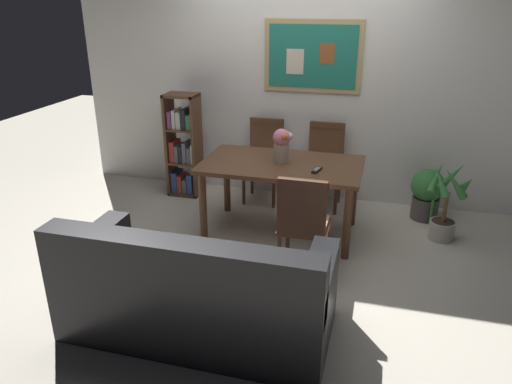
# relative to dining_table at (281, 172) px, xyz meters

# --- Properties ---
(ground_plane) EXTENTS (12.00, 12.00, 0.00)m
(ground_plane) POSITION_rel_dining_table_xyz_m (-0.01, -0.37, -0.63)
(ground_plane) COLOR beige
(wall_back_with_painting) EXTENTS (5.20, 0.14, 2.60)m
(wall_back_with_painting) POSITION_rel_dining_table_xyz_m (-0.01, 1.07, 0.68)
(wall_back_with_painting) COLOR silver
(wall_back_with_painting) RESTS_ON ground_plane
(dining_table) EXTENTS (1.49, 0.87, 0.72)m
(dining_table) POSITION_rel_dining_table_xyz_m (0.00, 0.00, 0.00)
(dining_table) COLOR brown
(dining_table) RESTS_ON ground_plane
(dining_chair_near_right) EXTENTS (0.40, 0.41, 0.91)m
(dining_chair_near_right) POSITION_rel_dining_table_xyz_m (0.35, -0.78, -0.09)
(dining_chair_near_right) COLOR brown
(dining_chair_near_right) RESTS_ON ground_plane
(dining_chair_far_left) EXTENTS (0.40, 0.41, 0.91)m
(dining_chair_far_left) POSITION_rel_dining_table_xyz_m (-0.37, 0.80, -0.09)
(dining_chair_far_left) COLOR brown
(dining_chair_far_left) RESTS_ON ground_plane
(dining_chair_far_right) EXTENTS (0.40, 0.41, 0.91)m
(dining_chair_far_right) POSITION_rel_dining_table_xyz_m (0.30, 0.80, -0.09)
(dining_chair_far_right) COLOR brown
(dining_chair_far_right) RESTS_ON ground_plane
(leather_couch) EXTENTS (1.80, 0.84, 0.84)m
(leather_couch) POSITION_rel_dining_table_xyz_m (-0.22, -1.65, -0.31)
(leather_couch) COLOR black
(leather_couch) RESTS_ON ground_plane
(bookshelf) EXTENTS (0.36, 0.28, 1.18)m
(bookshelf) POSITION_rel_dining_table_xyz_m (-1.29, 0.69, -0.08)
(bookshelf) COLOR brown
(bookshelf) RESTS_ON ground_plane
(potted_ivy) EXTENTS (0.34, 0.34, 0.56)m
(potted_ivy) POSITION_rel_dining_table_xyz_m (1.39, 0.70, -0.34)
(potted_ivy) COLOR #4C4742
(potted_ivy) RESTS_ON ground_plane
(potted_palm) EXTENTS (0.41, 0.38, 0.78)m
(potted_palm) POSITION_rel_dining_table_xyz_m (1.53, 0.26, -0.29)
(potted_palm) COLOR #B2ADA3
(potted_palm) RESTS_ON ground_plane
(flower_vase) EXTENTS (0.18, 0.18, 0.32)m
(flower_vase) POSITION_rel_dining_table_xyz_m (-0.01, 0.04, 0.27)
(flower_vase) COLOR tan
(flower_vase) RESTS_ON dining_table
(tv_remote) EXTENTS (0.08, 0.16, 0.02)m
(tv_remote) POSITION_rel_dining_table_xyz_m (0.35, -0.14, 0.10)
(tv_remote) COLOR black
(tv_remote) RESTS_ON dining_table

